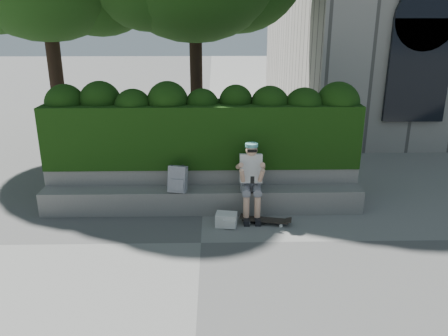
{
  "coord_description": "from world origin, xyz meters",
  "views": [
    {
      "loc": [
        0.23,
        -6.36,
        3.43
      ],
      "look_at": [
        0.4,
        1.0,
        0.95
      ],
      "focal_mm": 35.0,
      "sensor_mm": 36.0,
      "label": 1
    }
  ],
  "objects_px": {
    "person": "(251,177)",
    "backpack_plaid": "(178,179)",
    "skateboard": "(265,220)",
    "backpack_ground": "(226,220)"
  },
  "relations": [
    {
      "from": "person",
      "to": "backpack_plaid",
      "type": "bearing_deg",
      "value": 176.51
    },
    {
      "from": "skateboard",
      "to": "backpack_ground",
      "type": "relative_size",
      "value": 2.3
    },
    {
      "from": "skateboard",
      "to": "backpack_plaid",
      "type": "xyz_separation_m",
      "value": [
        -1.58,
        0.46,
        0.62
      ]
    },
    {
      "from": "skateboard",
      "to": "backpack_ground",
      "type": "xyz_separation_m",
      "value": [
        -0.7,
        -0.06,
        0.05
      ]
    },
    {
      "from": "backpack_ground",
      "to": "skateboard",
      "type": "bearing_deg",
      "value": 14.34
    },
    {
      "from": "backpack_plaid",
      "to": "backpack_ground",
      "type": "height_order",
      "value": "backpack_plaid"
    },
    {
      "from": "skateboard",
      "to": "backpack_ground",
      "type": "bearing_deg",
      "value": -162.54
    },
    {
      "from": "skateboard",
      "to": "backpack_ground",
      "type": "height_order",
      "value": "backpack_ground"
    },
    {
      "from": "skateboard",
      "to": "backpack_ground",
      "type": "distance_m",
      "value": 0.7
    },
    {
      "from": "person",
      "to": "backpack_plaid",
      "type": "relative_size",
      "value": 2.85
    }
  ]
}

